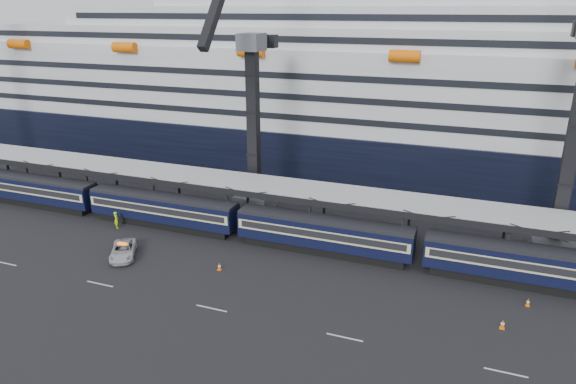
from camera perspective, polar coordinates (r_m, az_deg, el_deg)
name	(u,v)px	position (r m, az deg, el deg)	size (l,w,h in m)	color
ground	(379,316)	(45.82, 10.08, -13.39)	(260.00, 260.00, 0.00)	black
lane_markings	(478,377)	(41.23, 20.40, -18.74)	(111.00, 4.27, 0.02)	beige
train	(355,238)	(54.13, 7.40, -5.08)	(133.05, 3.00, 4.05)	black
canopy	(407,203)	(55.90, 13.14, -1.24)	(130.00, 6.25, 5.53)	#96999D
cruise_ship	(433,91)	(85.20, 15.86, 10.69)	(214.09, 28.84, 34.00)	black
crane_dark_near	(252,119)	(63.55, -4.04, 8.07)	(4.50, 17.75, 35.08)	#54565C
crane_dark_mid	(575,133)	(57.49, 29.31, 5.76)	(4.50, 18.24, 39.64)	#54565C
pickup_truck	(123,251)	(57.06, -17.84, -6.22)	(2.39, 5.19, 1.44)	#AFB2B6
worker	(116,220)	(64.39, -18.54, -2.95)	(0.75, 0.49, 2.07)	#BAFD0D
traffic_cone_b	(127,254)	(57.19, -17.41, -6.54)	(0.34, 0.34, 0.67)	#FF6A08
traffic_cone_c	(219,266)	(52.39, -7.63, -8.19)	(0.41, 0.41, 0.81)	#FF6A08
traffic_cone_d	(503,324)	(46.85, 22.73, -13.37)	(0.42, 0.42, 0.85)	#FF6A08
traffic_cone_e	(528,302)	(50.89, 25.11, -11.03)	(0.38, 0.38, 0.75)	#FF6A08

